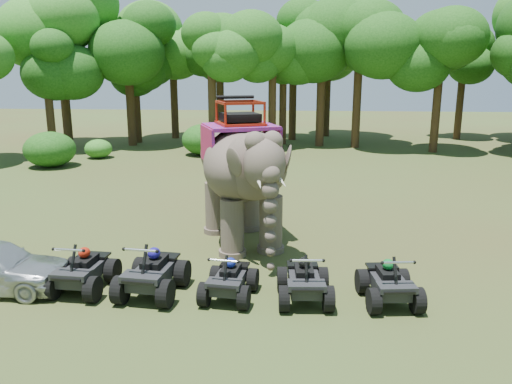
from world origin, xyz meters
TOP-DOWN VIEW (x-y plane):
  - ground at (0.00, 0.00)m, footprint 110.00×110.00m
  - elephant at (-0.55, 2.44)m, footprint 4.11×5.77m
  - atv_0 at (-3.98, -1.43)m, footprint 1.35×1.79m
  - atv_1 at (-2.24, -1.50)m, footprint 1.52×1.96m
  - atv_2 at (-0.39, -1.55)m, footprint 1.30×1.67m
  - atv_3 at (1.35, -1.53)m, footprint 1.34×1.75m
  - atv_4 at (3.28, -1.47)m, footprint 1.40×1.78m
  - tree_0 at (0.00, 23.83)m, footprint 5.01×5.01m
  - tree_1 at (5.08, 22.60)m, footprint 6.16×6.16m
  - tree_2 at (9.96, 20.97)m, footprint 5.35×5.35m
  - tree_23 at (-14.68, 18.57)m, footprint 4.89×4.89m
  - tree_24 at (-10.66, 22.31)m, footprint 6.57×6.57m
  - tree_25 at (-4.44, 20.03)m, footprint 5.62×5.62m
  - tree_26 at (2.64, 23.11)m, footprint 6.44×6.44m
  - tree_28 at (-14.84, 21.16)m, footprint 7.32×7.32m
  - tree_29 at (-10.67, 23.74)m, footprint 4.98×4.98m
  - tree_31 at (13.45, 27.67)m, footprint 5.45×5.45m
  - tree_32 at (0.67, 26.28)m, footprint 6.08×6.08m
  - tree_33 at (-0.67, 22.07)m, footprint 5.48×5.48m
  - tree_34 at (-4.75, 25.36)m, footprint 6.12×6.12m
  - tree_35 at (3.35, 28.71)m, footprint 6.77×6.77m
  - tree_36 at (-8.55, 26.44)m, footprint 6.20×6.20m

SIDE VIEW (x-z plane):
  - ground at x=0.00m, z-range 0.00..0.00m
  - atv_2 at x=-0.39m, z-range 0.00..1.16m
  - atv_4 at x=3.28m, z-range 0.00..1.22m
  - atv_3 at x=1.35m, z-range 0.00..1.23m
  - atv_0 at x=-3.98m, z-range 0.00..1.28m
  - atv_1 at x=-2.24m, z-range 0.00..1.37m
  - elephant at x=-0.55m, z-range 0.00..4.44m
  - tree_23 at x=-14.68m, z-range 0.00..6.99m
  - tree_29 at x=-10.67m, z-range 0.00..7.12m
  - tree_0 at x=0.00m, z-range 0.00..7.16m
  - tree_2 at x=9.96m, z-range 0.00..7.64m
  - tree_31 at x=13.45m, z-range 0.00..7.79m
  - tree_33 at x=-0.67m, z-range 0.00..7.82m
  - tree_25 at x=-4.44m, z-range 0.00..8.03m
  - tree_32 at x=0.67m, z-range 0.00..8.68m
  - tree_34 at x=-4.75m, z-range 0.00..8.75m
  - tree_1 at x=5.08m, z-range 0.00..8.80m
  - tree_36 at x=-8.55m, z-range 0.00..8.86m
  - tree_26 at x=2.64m, z-range 0.00..9.20m
  - tree_24 at x=-10.66m, z-range 0.00..9.39m
  - tree_35 at x=3.35m, z-range 0.00..9.68m
  - tree_28 at x=-14.84m, z-range 0.00..10.46m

